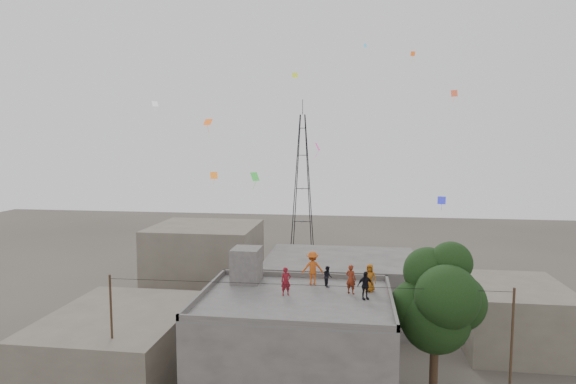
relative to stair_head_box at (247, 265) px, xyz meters
name	(u,v)px	position (x,y,z in m)	size (l,w,h in m)	color
main_building	(295,354)	(3.20, -2.60, -4.05)	(10.00, 8.00, 6.10)	#4E4B49
parapet	(295,295)	(3.20, -2.60, -0.85)	(10.00, 8.00, 0.30)	#4E4B49
stair_head_box	(247,265)	(0.00, 0.00, 0.00)	(1.60, 1.80, 2.00)	#4E4B49
neighbor_west	(119,346)	(-7.80, -0.60, -5.10)	(8.00, 10.00, 4.00)	#5E564A
neighbor_north	(341,288)	(5.20, 11.40, -4.60)	(12.00, 9.00, 5.00)	#4E4B49
neighbor_northwest	(206,264)	(-6.80, 13.40, -3.60)	(9.00, 8.00, 7.00)	#5E564A
neighbor_east	(512,316)	(17.20, 7.40, -4.90)	(7.00, 8.00, 4.40)	#5E564A
tree	(439,301)	(10.57, -2.00, -1.00)	(4.90, 4.60, 9.10)	black
utility_line	(302,351)	(3.70, -3.85, -3.27)	(20.12, 0.62, 7.40)	black
transmission_tower	(302,181)	(-0.80, 37.40, 1.97)	(2.97, 2.97, 20.01)	black
person_red_adult	(351,279)	(6.06, -1.42, -0.21)	(0.58, 0.38, 1.59)	maroon
person_orange_child	(370,278)	(7.07, -0.90, -0.24)	(0.74, 0.48, 1.52)	#9E5412
person_dark_child	(328,276)	(4.74, -0.29, -0.41)	(0.57, 0.44, 1.17)	black
person_dark_adult	(365,285)	(6.80, -2.28, -0.26)	(0.86, 0.36, 1.47)	black
person_orange_adult	(313,268)	(3.86, 0.01, -0.05)	(1.23, 0.71, 1.91)	#C54F16
person_red_child	(286,281)	(2.64, -2.18, -0.25)	(0.55, 0.36, 1.50)	maroon
kites	(307,129)	(3.13, 4.10, 7.96)	(20.93, 17.39, 11.81)	orange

